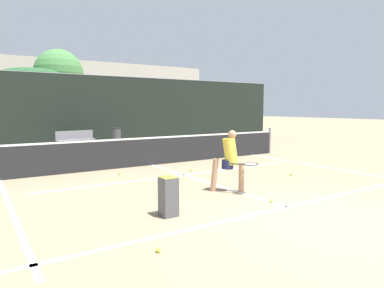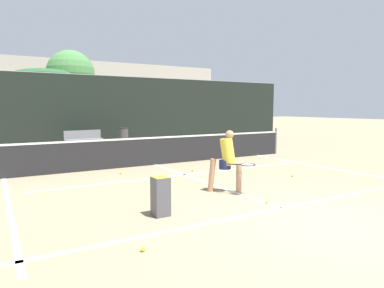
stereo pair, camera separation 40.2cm
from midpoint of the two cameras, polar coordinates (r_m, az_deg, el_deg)
ground_plane at (r=6.29m, az=23.59°, el=-12.27°), size 100.00×100.00×0.00m
court_baseline_near at (r=6.94m, az=16.30°, el=-10.25°), size 11.00×0.10×0.01m
court_service_line at (r=9.88m, az=-0.13°, el=-5.14°), size 8.25×0.10×0.01m
court_center_mark at (r=9.12m, az=2.78°, el=-6.09°), size 0.10×5.83×0.01m
court_sideline_left at (r=7.70m, az=-26.94°, el=-9.05°), size 0.10×6.83×0.01m
court_sideline_right at (r=12.15m, az=20.91°, el=-3.42°), size 0.10×6.83×0.01m
net at (r=11.55m, az=-5.15°, el=-0.97°), size 11.09×0.09×1.07m
fence_back at (r=18.04m, az=-14.79°, el=5.42°), size 24.00×0.06×3.56m
player_practicing at (r=7.83m, az=7.36°, el=-2.46°), size 0.84×1.04×1.42m
tennis_ball_scattered_0 at (r=10.07m, az=17.54°, el=-5.03°), size 0.07×0.07×0.07m
tennis_ball_scattered_1 at (r=10.15m, az=-10.69°, el=-4.76°), size 0.07×0.07×0.07m
tennis_ball_scattered_3 at (r=4.82m, az=-5.72°, el=-17.08°), size 0.07×0.07×0.07m
tennis_ball_scattered_4 at (r=7.17m, az=13.96°, el=-9.40°), size 0.07×0.07×0.07m
tennis_ball_scattered_5 at (r=10.42m, az=1.22°, el=-4.37°), size 0.07×0.07×0.07m
ball_hopper at (r=6.16m, az=-3.37°, el=-8.54°), size 0.28×0.28×0.71m
courtside_bench at (r=16.77m, az=-16.97°, el=0.87°), size 1.78×0.58×0.86m
trash_bin at (r=17.06m, az=-10.67°, el=1.14°), size 0.47×0.47×0.96m
parked_car at (r=20.11m, az=-27.21°, el=1.57°), size 1.64×4.60×1.36m
tree_west at (r=27.63m, az=-19.17°, el=10.94°), size 3.52×3.52×6.18m
tree_mid at (r=26.99m, az=-22.95°, el=10.42°), size 4.26×4.26×4.67m
building_far at (r=35.67m, az=-22.77°, el=7.75°), size 36.00×2.40×6.48m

